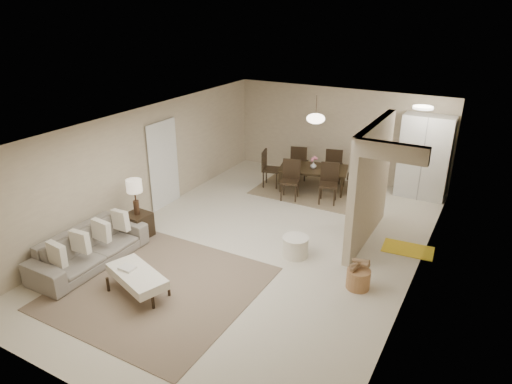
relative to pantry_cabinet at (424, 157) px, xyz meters
The scene contains 22 objects.
floor 4.88m from the pantry_cabinet, 119.52° to the right, with size 9.00×9.00×0.00m, color beige.
ceiling 4.98m from the pantry_cabinet, 119.52° to the right, with size 9.00×9.00×0.00m, color white.
back_wall 2.38m from the pantry_cabinet, behind, with size 6.00×6.00×0.00m, color tan.
left_wall 6.77m from the pantry_cabinet, 142.20° to the right, with size 9.00×9.00×0.00m, color tan.
right_wall 4.21m from the pantry_cabinet, 81.10° to the right, with size 9.00×9.00×0.00m, color tan.
partition 2.96m from the pantry_cabinet, 100.74° to the right, with size 0.15×2.50×2.50m, color tan.
doorway 6.40m from the pantry_cabinet, 146.29° to the right, with size 0.04×0.90×2.04m, color black.
pantry_cabinet is the anchor object (origin of this frame).
flush_light 1.70m from the pantry_cabinet, 93.01° to the right, with size 0.44×0.44×0.05m, color white.
living_rug 7.20m from the pantry_cabinet, 116.16° to the right, with size 3.20×3.20×0.01m, color brown.
sofa 8.03m from the pantry_cabinet, 126.89° to the right, with size 0.89×2.28×0.67m, color gray.
ottoman_bench 7.52m from the pantry_cabinet, 116.52° to the right, with size 1.31×0.91×0.43m.
side_table 7.03m from the pantry_cabinet, 132.80° to the right, with size 0.48×0.48×0.53m, color black.
table_lamp 6.99m from the pantry_cabinet, 132.80° to the right, with size 0.32×0.32×0.76m.
round_pouf 4.60m from the pantry_cabinet, 109.86° to the right, with size 0.51×0.51×0.40m, color white.
wicker_basket 4.79m from the pantry_cabinet, 91.65° to the right, with size 0.41×0.41×0.35m, color brown.
dining_rug 2.91m from the pantry_cabinet, 159.80° to the right, with size 2.80×2.10×0.01m, color #846C52.
dining_table 2.82m from the pantry_cabinet, 159.80° to the right, with size 1.74×0.97×0.61m, color black.
dining_chairs 2.77m from the pantry_cabinet, 159.80° to the right, with size 2.69×2.21×0.99m.
vase 2.74m from the pantry_cabinet, 159.80° to the right, with size 0.16×0.16×0.16m, color silver.
yellow_mat 3.13m from the pantry_cabinet, 83.19° to the right, with size 0.98×0.60×0.01m, color yellow.
pendant_light 2.85m from the pantry_cabinet, 159.80° to the right, with size 0.46×0.46×0.71m.
Camera 1 is at (3.91, -7.26, 4.59)m, focal length 32.00 mm.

